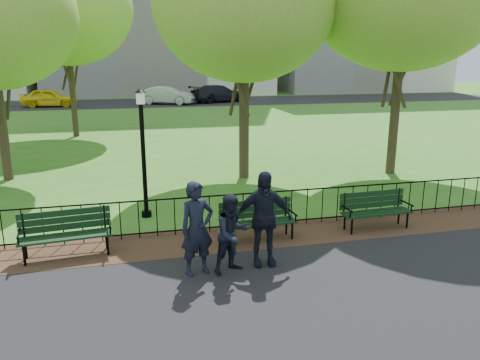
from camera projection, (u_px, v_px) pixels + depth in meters
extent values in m
plane|color=#386B1C|center=(238.00, 268.00, 9.06)|extent=(120.00, 120.00, 0.00)
cube|color=#372816|center=(222.00, 239.00, 10.47)|extent=(60.00, 1.60, 0.01)
cube|color=black|center=(147.00, 103.00, 41.95)|extent=(70.00, 9.00, 0.01)
cylinder|color=black|center=(218.00, 196.00, 10.72)|extent=(24.00, 0.04, 0.04)
cylinder|color=black|center=(218.00, 227.00, 10.91)|extent=(24.00, 0.04, 0.04)
cylinder|color=black|center=(218.00, 213.00, 10.83)|extent=(0.02, 0.02, 0.90)
cube|color=black|center=(259.00, 223.00, 10.29)|extent=(1.71, 0.55, 0.04)
cube|color=black|center=(255.00, 206.00, 10.43)|extent=(1.69, 0.13, 0.42)
cylinder|color=black|center=(229.00, 238.00, 9.98)|extent=(0.05, 0.05, 0.42)
cylinder|color=black|center=(292.00, 231.00, 10.39)|extent=(0.05, 0.05, 0.42)
cylinder|color=black|center=(225.00, 233.00, 10.29)|extent=(0.05, 0.05, 0.42)
cylinder|color=black|center=(286.00, 226.00, 10.71)|extent=(0.05, 0.05, 0.42)
cylinder|color=black|center=(224.00, 219.00, 10.02)|extent=(0.07, 0.53, 0.04)
cylinder|color=black|center=(292.00, 212.00, 10.47)|extent=(0.07, 0.53, 0.04)
ellipsoid|color=black|center=(230.00, 218.00, 9.95)|extent=(0.38, 0.28, 0.40)
cube|color=black|center=(66.00, 237.00, 9.42)|extent=(1.85, 0.67, 0.04)
cube|color=black|center=(65.00, 216.00, 9.57)|extent=(1.80, 0.23, 0.45)
cylinder|color=black|center=(24.00, 256.00, 9.06)|extent=(0.05, 0.05, 0.45)
cylinder|color=black|center=(108.00, 245.00, 9.57)|extent=(0.05, 0.05, 0.45)
cylinder|color=black|center=(26.00, 249.00, 9.39)|extent=(0.05, 0.05, 0.45)
cylinder|color=black|center=(106.00, 239.00, 9.90)|extent=(0.05, 0.05, 0.45)
cylinder|color=black|center=(19.00, 233.00, 9.10)|extent=(0.10, 0.56, 0.04)
cylinder|color=black|center=(109.00, 223.00, 9.65)|extent=(0.10, 0.56, 0.04)
cube|color=black|center=(377.00, 213.00, 10.98)|extent=(1.71, 0.52, 0.04)
cube|color=black|center=(372.00, 196.00, 11.12)|extent=(1.69, 0.10, 0.42)
cylinder|color=black|center=(352.00, 226.00, 10.68)|extent=(0.05, 0.05, 0.42)
cylinder|color=black|center=(407.00, 220.00, 11.07)|extent=(0.05, 0.05, 0.42)
cylinder|color=black|center=(345.00, 222.00, 10.99)|extent=(0.05, 0.05, 0.42)
cylinder|color=black|center=(399.00, 216.00, 11.38)|extent=(0.05, 0.05, 0.42)
cylinder|color=black|center=(347.00, 209.00, 10.72)|extent=(0.06, 0.53, 0.04)
cylinder|color=black|center=(407.00, 203.00, 11.15)|extent=(0.06, 0.53, 0.04)
cylinder|color=black|center=(147.00, 214.00, 11.96)|extent=(0.25, 0.25, 0.15)
cylinder|color=black|center=(144.00, 161.00, 11.61)|extent=(0.11, 0.11, 2.91)
cube|color=beige|center=(140.00, 98.00, 11.22)|extent=(0.20, 0.20, 0.27)
cone|color=black|center=(140.00, 90.00, 11.17)|extent=(0.29, 0.29, 0.11)
cylinder|color=#2D2116|center=(3.00, 132.00, 15.25)|extent=(0.31, 0.31, 3.19)
cylinder|color=#2D2116|center=(244.00, 127.00, 15.50)|extent=(0.33, 0.33, 3.43)
ellipsoid|color=#72A431|center=(244.00, 3.00, 14.52)|extent=(5.77, 5.77, 4.90)
cylinder|color=#2D2116|center=(394.00, 119.00, 16.05)|extent=(0.32, 0.32, 3.79)
cylinder|color=#2D2116|center=(73.00, 99.00, 23.71)|extent=(0.30, 0.30, 3.84)
ellipsoid|color=#72A431|center=(65.00, 8.00, 22.61)|extent=(6.47, 6.47, 5.50)
imported|color=black|center=(197.00, 229.00, 8.59)|extent=(0.74, 0.58, 1.78)
imported|color=black|center=(232.00, 234.00, 8.71)|extent=(0.83, 0.63, 1.52)
imported|color=black|center=(263.00, 218.00, 8.99)|extent=(1.13, 0.53, 1.88)
imported|color=yellow|center=(49.00, 98.00, 38.25)|extent=(4.50, 2.06, 1.49)
imported|color=#B0B2B9|center=(167.00, 95.00, 40.35)|extent=(4.96, 3.46, 1.55)
imported|color=black|center=(219.00, 93.00, 42.34)|extent=(5.74, 4.04, 1.54)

